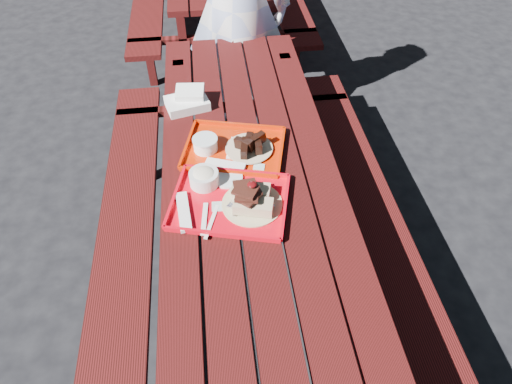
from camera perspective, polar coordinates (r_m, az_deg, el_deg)
ground at (r=2.47m, az=-0.43°, el=-10.80°), size 60.00×60.00×0.00m
picnic_table_near at (r=2.02m, az=-0.52°, el=-2.08°), size 1.41×2.40×0.75m
near_tray at (r=1.78m, az=-3.24°, el=-0.31°), size 0.52×0.44×0.14m
far_tray at (r=2.00m, az=-2.99°, el=5.53°), size 0.49×0.42×0.07m
white_cloth at (r=2.28m, az=-8.51°, el=11.26°), size 0.23×0.19×0.08m
person at (r=2.92m, az=-2.48°, el=22.52°), size 0.75×0.59×1.80m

